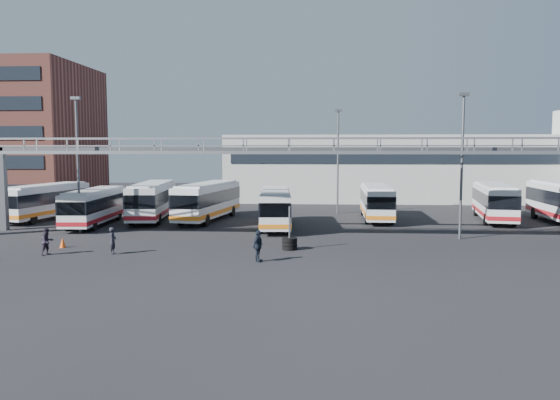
# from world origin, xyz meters

# --- Properties ---
(ground) EXTENTS (140.00, 140.00, 0.00)m
(ground) POSITION_xyz_m (0.00, 0.00, 0.00)
(ground) COLOR black
(ground) RESTS_ON ground
(gantry) EXTENTS (51.40, 5.15, 7.10)m
(gantry) POSITION_xyz_m (0.00, 5.87, 5.51)
(gantry) COLOR gray
(gantry) RESTS_ON ground
(apartment_building) EXTENTS (18.00, 15.00, 16.00)m
(apartment_building) POSITION_xyz_m (-34.00, 30.00, 8.00)
(apartment_building) COLOR brown
(apartment_building) RESTS_ON ground
(warehouse) EXTENTS (42.00, 14.00, 8.00)m
(warehouse) POSITION_xyz_m (12.00, 38.00, 4.00)
(warehouse) COLOR #9E9E99
(warehouse) RESTS_ON ground
(light_pole_left) EXTENTS (0.70, 0.35, 10.21)m
(light_pole_left) POSITION_xyz_m (-16.00, 8.00, 5.73)
(light_pole_left) COLOR #4C4F54
(light_pole_left) RESTS_ON ground
(light_pole_mid) EXTENTS (0.70, 0.35, 10.21)m
(light_pole_mid) POSITION_xyz_m (12.00, 7.00, 5.73)
(light_pole_mid) COLOR #4C4F54
(light_pole_mid) RESTS_ON ground
(light_pole_back) EXTENTS (0.70, 0.35, 10.21)m
(light_pole_back) POSITION_xyz_m (4.00, 22.00, 5.73)
(light_pole_back) COLOR #4C4F54
(light_pole_back) RESTS_ON ground
(bus_0) EXTENTS (4.00, 10.68, 3.17)m
(bus_0) POSITION_xyz_m (-22.53, 15.74, 1.75)
(bus_0) COLOR silver
(bus_0) RESTS_ON ground
(bus_1) EXTENTS (2.80, 10.06, 3.02)m
(bus_1) POSITION_xyz_m (-16.51, 12.06, 1.67)
(bus_1) COLOR silver
(bus_1) RESTS_ON ground
(bus_2) EXTENTS (3.67, 11.25, 3.36)m
(bus_2) POSITION_xyz_m (-12.71, 15.78, 1.86)
(bus_2) COLOR silver
(bus_2) RESTS_ON ground
(bus_3) EXTENTS (4.26, 11.32, 3.36)m
(bus_3) POSITION_xyz_m (-7.74, 15.85, 1.86)
(bus_3) COLOR silver
(bus_3) RESTS_ON ground
(bus_4) EXTENTS (3.06, 10.34, 3.10)m
(bus_4) POSITION_xyz_m (-1.44, 11.81, 1.71)
(bus_4) COLOR silver
(bus_4) RESTS_ON ground
(bus_6) EXTENTS (2.68, 10.25, 3.09)m
(bus_6) POSITION_xyz_m (7.29, 17.36, 1.71)
(bus_6) COLOR silver
(bus_6) RESTS_ON ground
(bus_8) EXTENTS (4.20, 11.01, 3.26)m
(bus_8) POSITION_xyz_m (17.62, 17.31, 1.81)
(bus_8) COLOR silver
(bus_8) RESTS_ON ground
(pedestrian_a) EXTENTS (0.42, 0.61, 1.63)m
(pedestrian_a) POSITION_xyz_m (-10.41, -0.09, 0.82)
(pedestrian_a) COLOR black
(pedestrian_a) RESTS_ON ground
(pedestrian_b) EXTENTS (0.91, 0.99, 1.63)m
(pedestrian_b) POSITION_xyz_m (-14.22, -0.60, 0.82)
(pedestrian_b) COLOR #2A222F
(pedestrian_b) RESTS_ON ground
(pedestrian_d) EXTENTS (0.77, 1.14, 1.79)m
(pedestrian_d) POSITION_xyz_m (-1.42, -1.79, 0.90)
(pedestrian_d) COLOR black
(pedestrian_d) RESTS_ON ground
(cone_right) EXTENTS (0.43, 0.43, 0.64)m
(cone_right) POSITION_xyz_m (-14.47, 1.88, 0.32)
(cone_right) COLOR #E6490C
(cone_right) RESTS_ON ground
(tire_stack) EXTENTS (0.96, 0.96, 2.74)m
(tire_stack) POSITION_xyz_m (0.18, 2.08, 0.46)
(tire_stack) COLOR black
(tire_stack) RESTS_ON ground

